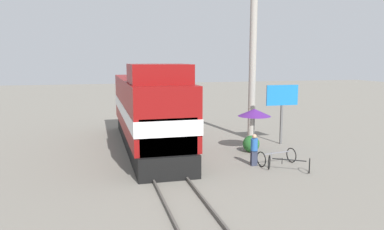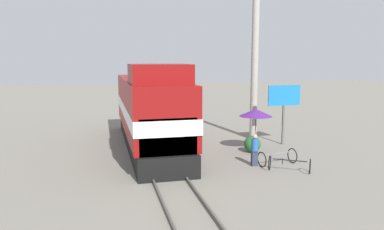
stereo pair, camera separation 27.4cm
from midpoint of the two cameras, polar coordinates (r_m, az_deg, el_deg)
ground_plane at (r=20.44m, az=-5.28°, el=-6.10°), size 120.00×120.00×0.00m
rail_near at (r=20.33m, az=-7.29°, el=-5.99°), size 0.08×28.45×0.15m
rail_far at (r=20.53m, az=-3.29°, el=-5.79°), size 0.08×28.45×0.15m
locomotive at (r=21.64m, az=-6.01°, el=0.49°), size 2.99×13.18×4.92m
utility_pole at (r=24.17m, az=9.91°, el=9.94°), size 1.80×0.45×11.49m
vendor_umbrella at (r=21.08m, az=10.06°, el=0.35°), size 1.84×1.84×2.41m
billboard_sign at (r=23.14m, az=14.19°, el=2.28°), size 2.05×0.12×3.61m
shrub_cluster at (r=21.14m, az=9.56°, el=-4.39°), size 0.93×0.93×0.93m
person_bystander at (r=18.44m, az=9.95°, el=-5.13°), size 0.34×0.34×1.56m
bicycle at (r=18.93m, az=13.28°, el=-6.29°), size 1.97×1.06×0.75m
bicycle_spare at (r=18.00m, az=15.05°, el=-7.24°), size 1.93×1.58×0.68m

